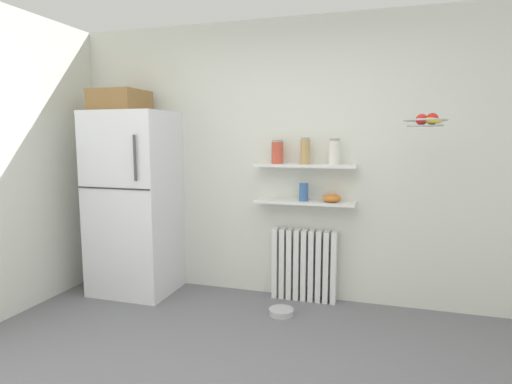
{
  "coord_description": "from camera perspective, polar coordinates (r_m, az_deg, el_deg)",
  "views": [
    {
      "loc": [
        0.79,
        -1.87,
        1.52
      ],
      "look_at": [
        -0.26,
        1.6,
        1.05
      ],
      "focal_mm": 29.6,
      "sensor_mm": 36.0,
      "label": 1
    }
  ],
  "objects": [
    {
      "name": "hanging_fruit_basket",
      "position": [
        3.34,
        22.0,
        8.93
      ],
      "size": [
        0.31,
        0.31,
        0.1
      ],
      "color": "#B2B2B7"
    },
    {
      "name": "wall_shelf_upper",
      "position": [
        3.83,
        6.65,
        3.57
      ],
      "size": [
        0.91,
        0.22,
        0.02
      ],
      "primitive_type": "cube",
      "color": "white"
    },
    {
      "name": "pet_food_bowl",
      "position": [
        3.79,
        3.43,
        -15.86
      ],
      "size": [
        0.22,
        0.22,
        0.05
      ],
      "primitive_type": "cylinder",
      "color": "#B7B7BC",
      "rests_on": "ground_plane"
    },
    {
      "name": "wall_shelf_lower",
      "position": [
        3.86,
        6.57,
        -1.38
      ],
      "size": [
        0.91,
        0.22,
        0.02
      ],
      "primitive_type": "cube",
      "color": "white"
    },
    {
      "name": "refrigerator",
      "position": [
        4.29,
        -16.2,
        -0.85
      ],
      "size": [
        0.76,
        0.67,
        1.97
      ],
      "color": "silver",
      "rests_on": "ground_plane"
    },
    {
      "name": "vase",
      "position": [
        3.85,
        6.48,
        0.0
      ],
      "size": [
        0.08,
        0.08,
        0.16
      ],
      "primitive_type": "cylinder",
      "color": "#38609E",
      "rests_on": "wall_shelf_lower"
    },
    {
      "name": "shelf_bowl",
      "position": [
        3.82,
        10.2,
        -0.79
      ],
      "size": [
        0.17,
        0.17,
        0.07
      ],
      "primitive_type": "ellipsoid",
      "color": "orange",
      "rests_on": "wall_shelf_lower"
    },
    {
      "name": "storage_jar_2",
      "position": [
        3.78,
        10.53,
        5.36
      ],
      "size": [
        0.1,
        0.1,
        0.23
      ],
      "color": "silver",
      "rests_on": "wall_shelf_upper"
    },
    {
      "name": "storage_jar_1",
      "position": [
        3.82,
        6.68,
        5.51
      ],
      "size": [
        0.09,
        0.09,
        0.24
      ],
      "color": "tan",
      "rests_on": "wall_shelf_upper"
    },
    {
      "name": "storage_jar_0",
      "position": [
        3.88,
        2.91,
        5.43
      ],
      "size": [
        0.11,
        0.11,
        0.22
      ],
      "color": "#C64C38",
      "rests_on": "wall_shelf_upper"
    },
    {
      "name": "ground_plane",
      "position": [
        2.92,
        -1.51,
        -23.95
      ],
      "size": [
        7.04,
        7.04,
        0.0
      ],
      "primitive_type": "plane",
      "color": "slate"
    },
    {
      "name": "back_wall",
      "position": [
        4.0,
        5.46,
        4.21
      ],
      "size": [
        7.04,
        0.1,
        2.6
      ],
      "primitive_type": "cube",
      "color": "silver",
      "rests_on": "ground_plane"
    },
    {
      "name": "radiator",
      "position": [
        4.03,
        6.52,
        -9.77
      ],
      "size": [
        0.6,
        0.12,
        0.67
      ],
      "color": "white",
      "rests_on": "ground_plane"
    }
  ]
}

